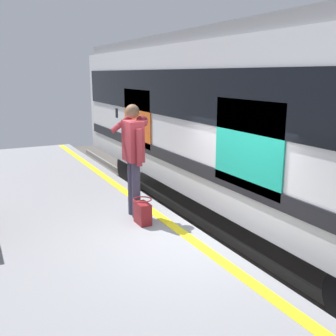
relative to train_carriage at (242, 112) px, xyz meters
name	(u,v)px	position (x,y,z in m)	size (l,w,h in m)	color
ground_plane	(201,285)	(-1.77, 2.01, -2.46)	(25.49, 25.49, 0.00)	#4C4742
platform	(44,297)	(-1.77, 4.36, -2.01)	(16.99, 4.71, 0.90)	gray
safety_line	(185,235)	(-1.77, 2.31, -1.56)	(16.65, 0.16, 0.01)	yellow
track_rail_near	(266,263)	(-1.77, 0.71, -2.38)	(22.09, 0.08, 0.16)	slate
track_rail_far	(326,246)	(-1.77, -0.72, -2.38)	(22.09, 0.08, 0.16)	slate
train_carriage	(242,112)	(0.00, 0.00, 0.00)	(11.64, 2.92, 3.84)	silver
passenger	(134,151)	(-0.66, 2.65, -0.46)	(0.57, 0.55, 1.85)	#383347
handbag	(143,212)	(-1.06, 2.68, -1.37)	(0.33, 0.30, 0.41)	maroon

